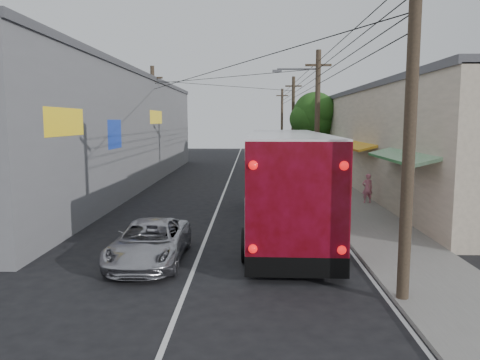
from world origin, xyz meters
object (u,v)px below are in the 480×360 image
Objects in this scene: parked_car_far at (273,157)px; pedestrian_near at (367,188)px; parked_suv at (295,176)px; pedestrian_far at (325,185)px; jeepney at (150,242)px; coach_bus at (286,179)px; parked_car_mid at (288,165)px.

pedestrian_near is at bearing -80.25° from parked_car_far.
parked_suv reaches higher than pedestrian_near.
pedestrian_far is (1.00, -5.40, 0.19)m from parked_suv.
coach_bus is at bearing 46.31° from jeepney.
pedestrian_far is at bearing -10.87° from pedestrian_near.
jeepney is 1.11× the size of parked_car_far.
pedestrian_far reaches higher than parked_car_far.
parked_car_mid is 1.04× the size of parked_car_far.
jeepney is 12.22m from pedestrian_far.
pedestrian_far is at bearing 55.66° from jeepney.
coach_bus reaches higher than parked_car_mid.
parked_car_mid is 8.85m from parked_car_far.
parked_suv is 1.35× the size of parked_car_mid.
coach_bus is 8.93× the size of pedestrian_near.
pedestrian_near is (2.92, -13.88, 0.15)m from parked_car_mid.
coach_bus reaches higher than pedestrian_near.
jeepney is at bearing 42.70° from pedestrian_near.
pedestrian_far is (2.40, 5.45, -0.95)m from coach_bus.
coach_bus is 3.27× the size of parked_car_far.
parked_suv is 3.19× the size of pedestrian_far.
pedestrian_near reaches higher than parked_car_far.
parked_car_far is 2.73× the size of pedestrian_near.
pedestrian_far is (1.60, -22.49, 0.34)m from parked_car_far.
jeepney is 0.79× the size of parked_suv.
pedestrian_near is (3.72, -22.69, 0.19)m from parked_car_far.
jeepney is 16.59m from parked_suv.
parked_car_far is (-0.80, 8.81, -0.05)m from parked_car_mid.
coach_bus is 6.57m from jeepney.
parked_suv is 3.81× the size of pedestrian_near.
parked_car_mid is at bearing -92.39° from pedestrian_far.
parked_suv is (1.40, 10.85, -1.14)m from coach_bus.
parked_suv is (5.80, 15.54, 0.20)m from jeepney.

